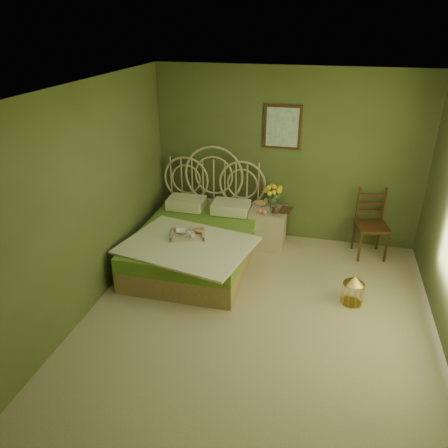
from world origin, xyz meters
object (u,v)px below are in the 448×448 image
(chair, at_px, (372,219))
(nightstand, at_px, (268,223))
(bed, at_px, (196,241))
(birdcage, at_px, (353,290))

(chair, bearing_deg, nightstand, 171.11)
(nightstand, bearing_deg, chair, 3.32)
(bed, distance_m, chair, 2.56)
(chair, height_order, birdcage, chair)
(chair, bearing_deg, birdcage, -112.48)
(chair, xyz_separation_m, birdcage, (-0.25, -1.38, -0.36))
(chair, relative_size, birdcage, 2.56)
(bed, distance_m, birdcage, 2.23)
(nightstand, distance_m, chair, 1.51)
(bed, xyz_separation_m, nightstand, (0.92, 0.74, 0.05))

